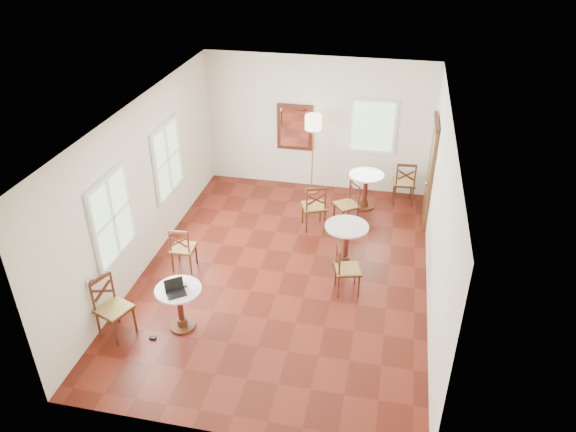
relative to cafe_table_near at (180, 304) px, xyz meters
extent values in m
plane|color=#5D1A10|center=(1.27, 1.73, -0.46)|extent=(7.00, 7.00, 0.00)
cube|color=white|center=(1.27, 5.23, 1.04)|extent=(5.00, 0.02, 3.00)
cube|color=white|center=(1.27, -1.77, 1.04)|extent=(5.00, 0.02, 3.00)
cube|color=white|center=(-1.23, 1.73, 1.04)|extent=(0.02, 7.00, 3.00)
cube|color=white|center=(3.77, 1.73, 1.04)|extent=(0.02, 7.00, 3.00)
cube|color=white|center=(1.27, 1.73, 2.54)|extent=(5.00, 7.00, 0.02)
cube|color=#583819|center=(3.73, 4.13, 0.59)|extent=(0.06, 0.90, 2.10)
cube|color=#4C2413|center=(3.71, 4.13, 1.69)|extent=(0.08, 1.02, 0.08)
sphere|color=#BF8C3F|center=(3.67, 3.81, 0.54)|extent=(0.07, 0.07, 0.07)
cube|color=#4B1D14|center=(0.77, 5.19, 0.94)|extent=(0.80, 0.05, 1.05)
cube|color=white|center=(0.77, 5.16, 0.94)|extent=(0.64, 0.02, 0.88)
cube|color=white|center=(-1.20, -0.37, 0.49)|extent=(0.02, 0.16, 0.16)
torus|color=red|center=(-1.18, -0.37, 0.49)|extent=(0.02, 0.12, 0.12)
cube|color=white|center=(-1.20, 0.53, 1.09)|extent=(0.06, 1.22, 1.42)
cube|color=white|center=(-1.20, 2.73, 1.09)|extent=(0.06, 1.22, 1.42)
cube|color=white|center=(2.47, 5.20, 1.09)|extent=(1.02, 0.06, 1.22)
cylinder|color=#4C2413|center=(0.00, 0.00, -0.44)|extent=(0.40, 0.40, 0.04)
cylinder|color=#4C2413|center=(0.00, 0.00, -0.36)|extent=(0.16, 0.16, 0.12)
cylinder|color=#4B1D14|center=(0.00, 0.00, -0.06)|extent=(0.09, 0.09, 0.61)
cylinder|color=#4C2413|center=(0.00, 0.00, 0.22)|extent=(0.14, 0.14, 0.06)
cylinder|color=silver|center=(0.00, 0.00, 0.27)|extent=(0.71, 0.71, 0.03)
cylinder|color=#4C2413|center=(2.30, 2.20, -0.44)|extent=(0.45, 0.45, 0.04)
cylinder|color=#4C2413|center=(2.30, 2.20, -0.35)|extent=(0.18, 0.18, 0.13)
cylinder|color=#4B1D14|center=(2.30, 2.20, -0.02)|extent=(0.10, 0.10, 0.67)
cylinder|color=#4C2413|center=(2.30, 2.20, 0.30)|extent=(0.16, 0.16, 0.07)
cylinder|color=silver|center=(2.30, 2.20, 0.35)|extent=(0.78, 0.78, 0.03)
cylinder|color=#4C2413|center=(2.47, 4.41, -0.44)|extent=(0.42, 0.42, 0.04)
cylinder|color=#4C2413|center=(2.47, 4.41, -0.36)|extent=(0.17, 0.17, 0.13)
cylinder|color=#4B1D14|center=(2.47, 4.41, -0.04)|extent=(0.10, 0.10, 0.64)
cylinder|color=#4C2413|center=(2.47, 4.41, 0.26)|extent=(0.15, 0.15, 0.06)
cylinder|color=silver|center=(2.47, 4.41, 0.31)|extent=(0.74, 0.74, 0.03)
cylinder|color=#4C2413|center=(-0.36, 1.68, -0.25)|extent=(0.03, 0.03, 0.42)
cylinder|color=#4C2413|center=(-0.35, 1.34, -0.25)|extent=(0.03, 0.03, 0.42)
cylinder|color=#4C2413|center=(-0.70, 1.66, -0.25)|extent=(0.03, 0.03, 0.42)
cylinder|color=#4C2413|center=(-0.69, 1.33, -0.25)|extent=(0.03, 0.03, 0.42)
cube|color=#4C2413|center=(-0.53, 1.50, -0.04)|extent=(0.43, 0.43, 0.03)
cube|color=olive|center=(-0.53, 1.50, -0.03)|extent=(0.41, 0.41, 0.04)
cylinder|color=#4C2413|center=(-0.35, 1.34, 0.19)|extent=(0.03, 0.03, 0.47)
cylinder|color=#4C2413|center=(-0.69, 1.33, 0.19)|extent=(0.03, 0.03, 0.47)
cube|color=#4C2413|center=(-0.52, 1.34, 0.40)|extent=(0.35, 0.05, 0.05)
cube|color=#4B1D14|center=(-0.52, 1.34, 0.20)|extent=(0.30, 0.03, 0.21)
cube|color=#4B1D14|center=(-0.52, 1.34, 0.20)|extent=(0.30, 0.03, 0.21)
cylinder|color=#4C2413|center=(-0.81, -0.59, -0.23)|extent=(0.04, 0.04, 0.47)
cylinder|color=#4C2413|center=(-1.16, -0.45, -0.23)|extent=(0.04, 0.04, 0.47)
cylinder|color=#4C2413|center=(-0.67, -0.23, -0.23)|extent=(0.04, 0.04, 0.47)
cylinder|color=#4C2413|center=(-1.02, -0.10, -0.23)|extent=(0.04, 0.04, 0.47)
cube|color=#4C2413|center=(-0.91, -0.34, 0.01)|extent=(0.60, 0.60, 0.03)
cube|color=olive|center=(-0.91, -0.34, 0.03)|extent=(0.57, 0.57, 0.04)
cylinder|color=#4C2413|center=(-1.16, -0.45, 0.27)|extent=(0.04, 0.04, 0.52)
cylinder|color=#4C2413|center=(-1.02, -0.10, 0.27)|extent=(0.04, 0.04, 0.52)
cube|color=#4C2413|center=(-1.09, -0.28, 0.51)|extent=(0.18, 0.39, 0.05)
cube|color=#4B1D14|center=(-1.09, -0.28, 0.28)|extent=(0.15, 0.33, 0.23)
cube|color=#4B1D14|center=(-1.09, -0.28, 0.28)|extent=(0.15, 0.33, 0.23)
cylinder|color=#4C2413|center=(1.62, 3.62, -0.23)|extent=(0.04, 0.04, 0.47)
cylinder|color=#4C2413|center=(1.76, 3.27, -0.23)|extent=(0.04, 0.04, 0.47)
cylinder|color=#4C2413|center=(1.28, 3.47, -0.23)|extent=(0.04, 0.04, 0.47)
cylinder|color=#4C2413|center=(1.42, 3.13, -0.23)|extent=(0.04, 0.04, 0.47)
cube|color=#4C2413|center=(1.52, 3.37, 0.01)|extent=(0.59, 0.59, 0.03)
cube|color=olive|center=(1.52, 3.37, 0.02)|extent=(0.57, 0.57, 0.04)
cylinder|color=#4C2413|center=(1.76, 3.27, 0.26)|extent=(0.04, 0.04, 0.52)
cylinder|color=#4C2413|center=(1.42, 3.13, 0.26)|extent=(0.04, 0.04, 0.52)
cube|color=#4C2413|center=(1.59, 3.20, 0.50)|extent=(0.38, 0.18, 0.05)
cube|color=#4B1D14|center=(1.59, 3.20, 0.27)|extent=(0.32, 0.15, 0.23)
cube|color=#4B1D14|center=(1.59, 3.20, 0.27)|extent=(0.32, 0.15, 0.23)
cylinder|color=#4C2413|center=(2.63, 1.31, -0.25)|extent=(0.03, 0.03, 0.43)
cylinder|color=#4C2413|center=(2.30, 1.22, -0.25)|extent=(0.03, 0.03, 0.43)
cylinder|color=#4C2413|center=(2.54, 1.64, -0.25)|extent=(0.03, 0.03, 0.43)
cylinder|color=#4C2413|center=(2.21, 1.55, -0.25)|extent=(0.03, 0.03, 0.43)
cube|color=#4C2413|center=(2.42, 1.43, -0.03)|extent=(0.52, 0.52, 0.03)
cube|color=olive|center=(2.42, 1.43, -0.01)|extent=(0.49, 0.49, 0.04)
cylinder|color=#4C2413|center=(2.30, 1.22, 0.21)|extent=(0.03, 0.03, 0.48)
cylinder|color=#4C2413|center=(2.21, 1.55, 0.21)|extent=(0.03, 0.03, 0.48)
cube|color=#4C2413|center=(2.25, 1.39, 0.43)|extent=(0.13, 0.36, 0.05)
cube|color=#4B1D14|center=(2.25, 1.39, 0.22)|extent=(0.10, 0.30, 0.21)
cube|color=#4B1D14|center=(2.25, 1.39, 0.22)|extent=(0.10, 0.30, 0.21)
cylinder|color=#4C2413|center=(3.44, 5.01, -0.23)|extent=(0.04, 0.04, 0.47)
cylinder|color=#4C2413|center=(3.47, 4.63, -0.23)|extent=(0.04, 0.04, 0.47)
cylinder|color=#4C2413|center=(3.06, 4.98, -0.23)|extent=(0.04, 0.04, 0.47)
cylinder|color=#4C2413|center=(3.09, 4.60, -0.23)|extent=(0.04, 0.04, 0.47)
cube|color=#4C2413|center=(3.27, 4.81, 0.01)|extent=(0.50, 0.50, 0.03)
cube|color=olive|center=(3.27, 4.81, 0.03)|extent=(0.47, 0.47, 0.04)
cylinder|color=#4C2413|center=(3.47, 4.63, 0.27)|extent=(0.04, 0.04, 0.52)
cylinder|color=#4C2413|center=(3.09, 4.60, 0.27)|extent=(0.04, 0.04, 0.52)
cube|color=#4C2413|center=(3.28, 4.62, 0.51)|extent=(0.40, 0.07, 0.05)
cube|color=#4B1D14|center=(3.28, 4.62, 0.28)|extent=(0.34, 0.05, 0.23)
cube|color=#4B1D14|center=(3.28, 4.62, 0.28)|extent=(0.34, 0.05, 0.23)
cylinder|color=#4C2413|center=(1.90, 3.65, -0.24)|extent=(0.03, 0.03, 0.44)
cylinder|color=#4C2413|center=(2.18, 3.85, -0.24)|extent=(0.03, 0.03, 0.44)
cylinder|color=#4C2413|center=(2.11, 3.37, -0.24)|extent=(0.03, 0.03, 0.44)
cylinder|color=#4C2413|center=(2.39, 3.57, -0.24)|extent=(0.03, 0.03, 0.44)
cube|color=#4C2413|center=(2.15, 3.61, -0.02)|extent=(0.60, 0.60, 0.03)
cube|color=olive|center=(2.15, 3.61, -0.01)|extent=(0.57, 0.57, 0.04)
cylinder|color=#4C2413|center=(2.18, 3.85, 0.22)|extent=(0.03, 0.03, 0.48)
cylinder|color=#4C2413|center=(2.39, 3.57, 0.22)|extent=(0.03, 0.03, 0.48)
cube|color=#4C2413|center=(2.29, 3.71, 0.44)|extent=(0.25, 0.32, 0.05)
cube|color=#4B1D14|center=(2.29, 3.71, 0.22)|extent=(0.21, 0.27, 0.21)
cube|color=#4B1D14|center=(2.29, 3.71, 0.22)|extent=(0.21, 0.27, 0.21)
cylinder|color=#BF8C3F|center=(1.23, 4.88, -0.45)|extent=(0.29, 0.29, 0.03)
cylinder|color=#BF8C3F|center=(1.23, 4.88, 0.37)|extent=(0.03, 0.03, 1.67)
cylinder|color=beige|center=(1.23, 4.88, 1.21)|extent=(0.35, 0.35, 0.31)
cube|color=black|center=(0.02, -0.12, 0.29)|extent=(0.35, 0.33, 0.02)
cube|color=black|center=(0.02, -0.12, 0.30)|extent=(0.26, 0.23, 0.00)
cube|color=black|center=(-0.04, -0.04, 0.39)|extent=(0.27, 0.22, 0.19)
cube|color=silver|center=(-0.04, -0.04, 0.39)|extent=(0.23, 0.18, 0.16)
ellipsoid|color=black|center=(0.08, 0.07, 0.30)|extent=(0.09, 0.06, 0.03)
cylinder|color=#101336|center=(-0.05, 0.06, 0.33)|extent=(0.08, 0.08, 0.09)
torus|color=#101336|center=(-0.01, 0.06, 0.33)|extent=(0.06, 0.01, 0.06)
cylinder|color=white|center=(0.10, 0.05, 0.34)|extent=(0.06, 0.06, 0.11)
cube|color=black|center=(-0.35, -0.36, -0.44)|extent=(0.10, 0.06, 0.04)
camera|label=1|loc=(2.95, -6.06, 5.41)|focal=34.17mm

